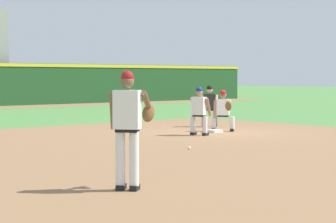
{
  "coord_description": "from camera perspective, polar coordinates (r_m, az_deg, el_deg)",
  "views": [
    {
      "loc": [
        -14.49,
        -14.7,
        1.77
      ],
      "look_at": [
        -5.9,
        -4.65,
        1.06
      ],
      "focal_mm": 70.0,
      "sensor_mm": 36.0,
      "label": 1
    }
  ],
  "objects": [
    {
      "name": "baserunner",
      "position": [
        19.63,
        2.73,
        0.21
      ],
      "size": [
        0.58,
        0.67,
        1.46
      ],
      "color": "black",
      "rests_on": "ground"
    },
    {
      "name": "infield_dirt_patch",
      "position": [
        15.43,
        1.56,
        -3.51
      ],
      "size": [
        18.0,
        18.0,
        0.01
      ],
      "primitive_type": "cube",
      "color": "#936B47",
      "rests_on": "ground"
    },
    {
      "name": "first_base_bag",
      "position": [
        20.71,
        4.08,
        -1.72
      ],
      "size": [
        0.38,
        0.38,
        0.09
      ],
      "primitive_type": "cube",
      "color": "white",
      "rests_on": "ground"
    },
    {
      "name": "first_baseman",
      "position": [
        21.13,
        4.84,
        0.24
      ],
      "size": [
        0.78,
        1.06,
        1.34
      ],
      "color": "black",
      "rests_on": "ground"
    },
    {
      "name": "pitcher",
      "position": [
        10.14,
        -3.43,
        -0.96
      ],
      "size": [
        0.85,
        0.57,
        1.86
      ],
      "color": "black",
      "rests_on": "ground"
    },
    {
      "name": "ground_plane",
      "position": [
        20.71,
        4.08,
        -1.84
      ],
      "size": [
        160.0,
        160.0,
        0.0
      ],
      "primitive_type": "plane",
      "color": "#518942"
    },
    {
      "name": "umpire",
      "position": [
        23.06,
        3.64,
        0.63
      ],
      "size": [
        0.66,
        0.68,
        1.46
      ],
      "color": "black",
      "rests_on": "ground"
    },
    {
      "name": "baseball",
      "position": [
        15.91,
        1.86,
        -3.19
      ],
      "size": [
        0.07,
        0.07,
        0.07
      ],
      "primitive_type": "sphere",
      "color": "white",
      "rests_on": "ground"
    }
  ]
}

